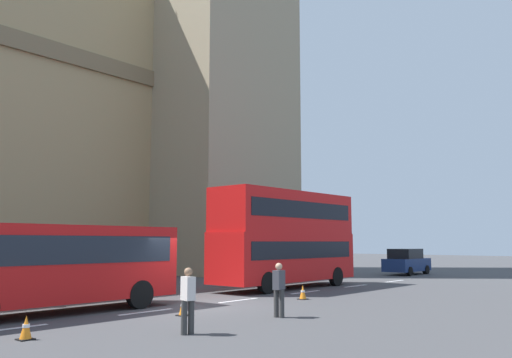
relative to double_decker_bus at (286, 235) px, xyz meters
The scene contains 9 objects.
ground_plane 9.10m from the double_decker_bus, 166.73° to the right, with size 160.00×160.00×0.00m, color #424244.
lane_centre_marking 8.69m from the double_decker_bus, 166.02° to the right, with size 34.40×0.16×0.01m.
double_decker_bus is the anchor object (origin of this frame).
sedan_lead 14.72m from the double_decker_bus, ahead, with size 4.40×1.86×1.85m.
traffic_cone_west 16.01m from the double_decker_bus, 165.76° to the right, with size 0.36×0.36×0.58m.
traffic_cone_middle 10.99m from the double_decker_bus, 160.25° to the right, with size 0.36×0.36×0.58m.
traffic_cone_east 5.77m from the double_decker_bus, 134.81° to the right, with size 0.36×0.36×0.58m.
pedestrian_near_cones 13.92m from the double_decker_bus, 152.87° to the right, with size 0.35×0.45×1.69m.
pedestrian_by_kerb 10.57m from the double_decker_bus, 143.55° to the right, with size 0.43×0.36×1.69m.
Camera 1 is at (-13.04, -14.63, 2.36)m, focal length 36.72 mm.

